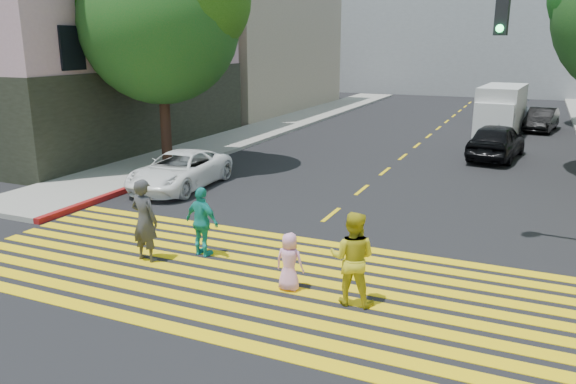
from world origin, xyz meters
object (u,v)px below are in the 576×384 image
Objects in this scene: tree_left at (162,15)px; white_sedan at (180,170)px; pedestrian_man at (145,220)px; pedestrian_extra at (202,222)px; white_van at (500,111)px; dark_car_near at (496,141)px; silver_car at (510,106)px; pedestrian_woman at (352,258)px; pedestrian_child at (289,262)px; dark_car_parked at (541,119)px.

white_sedan is at bearing -48.77° from tree_left.
pedestrian_extra is (0.99, 0.77, -0.13)m from pedestrian_man.
white_van reaches higher than pedestrian_man.
pedestrian_man is (5.23, -8.23, -4.73)m from tree_left.
dark_car_near is 0.82× the size of white_van.
silver_car is (-0.26, 14.95, -0.04)m from dark_car_near.
pedestrian_woman is at bearing -39.97° from tree_left.
tree_left reaches higher than pedestrian_child.
pedestrian_woman reaches higher than silver_car.
tree_left is at bearing -44.31° from pedestrian_child.
dark_car_parked is at bearing 50.43° from tree_left.
pedestrian_man reaches higher than silver_car.
tree_left is 4.74× the size of pedestrian_woman.
white_sedan is 25.91m from silver_car.
silver_car reaches higher than white_sedan.
pedestrian_child is at bearing -8.23° from pedestrian_woman.
pedestrian_extra reaches higher than dark_car_near.
pedestrian_man is 4.81m from pedestrian_woman.
dark_car_near is (11.44, 6.83, -4.91)m from tree_left.
pedestrian_extra is at bearing -54.12° from white_sedan.
pedestrian_extra is at bearing 77.22° from dark_car_near.
silver_car is at bearing 62.83° from tree_left.
tree_left is 10.87m from pedestrian_extra.
pedestrian_woman is at bearing 79.59° from silver_car.
white_van is at bearing -131.04° from dark_car_parked.
dark_car_parked is at bearing -94.05° from pedestrian_extra.
dark_car_parked is (7.88, 24.10, -0.30)m from pedestrian_man.
white_sedan is 0.98× the size of dark_car_near.
pedestrian_woman is at bearing -88.37° from white_van.
pedestrian_child is at bearing -91.64° from white_van.
dark_car_near is 9.19m from dark_car_parked.
pedestrian_child is 0.31× the size of dark_car_parked.
pedestrian_woman is at bearing -40.09° from white_sedan.
pedestrian_woman is 1.32m from pedestrian_child.
pedestrian_extra reaches higher than white_sedan.
tree_left reaches higher than white_van.
pedestrian_extra is 0.36× the size of dark_car_near.
white_sedan is 0.89× the size of silver_car.
silver_car is at bearing -95.36° from pedestrian_man.
dark_car_parked is (13.11, 15.87, -5.03)m from tree_left.
dark_car_near reaches higher than pedestrian_child.
dark_car_parked is (4.36, 24.22, 0.05)m from pedestrian_child.
pedestrian_extra is (-2.53, 0.89, 0.21)m from pedestrian_child.
tree_left is 18.49m from white_van.
dark_car_parked is (1.67, 9.04, -0.12)m from dark_car_near.
silver_car is at bearing -97.56° from pedestrian_woman.
white_van reaches higher than pedestrian_extra.
silver_car is (1.14, 30.19, -0.18)m from pedestrian_woman.
pedestrian_child is at bearing -176.08° from pedestrian_man.
pedestrian_man is at bearing -99.67° from dark_car_parked.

